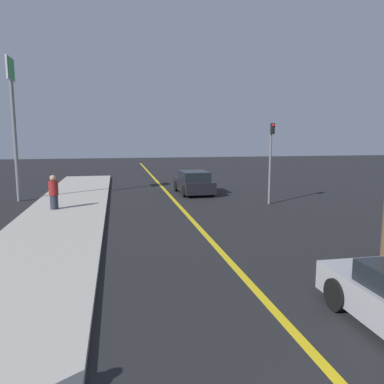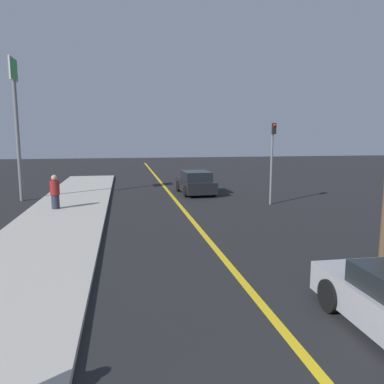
# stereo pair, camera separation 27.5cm
# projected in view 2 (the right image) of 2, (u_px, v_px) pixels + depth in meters

# --- Properties ---
(road_center_line) EXTENTS (0.20, 60.00, 0.01)m
(road_center_line) POSITION_uv_depth(u_px,v_px,m) (177.00, 202.00, 20.18)
(road_center_line) COLOR gold
(road_center_line) RESTS_ON ground_plane
(sidewalk_left) EXTENTS (3.64, 31.27, 0.14)m
(sidewalk_left) POSITION_uv_depth(u_px,v_px,m) (65.00, 213.00, 16.90)
(sidewalk_left) COLOR #ADA89E
(sidewalk_left) RESTS_ON ground_plane
(car_ahead_center) EXTENTS (2.03, 3.89, 1.40)m
(car_ahead_center) POSITION_uv_depth(u_px,v_px,m) (196.00, 183.00, 22.98)
(car_ahead_center) COLOR black
(car_ahead_center) RESTS_ON ground_plane
(pedestrian_mid_group) EXTENTS (0.43, 0.43, 1.60)m
(pedestrian_mid_group) POSITION_uv_depth(u_px,v_px,m) (55.00, 192.00, 17.49)
(pedestrian_mid_group) COLOR #282D3D
(pedestrian_mid_group) RESTS_ON sidewalk_left
(traffic_light) EXTENTS (0.18, 0.40, 4.17)m
(traffic_light) POSITION_uv_depth(u_px,v_px,m) (272.00, 155.00, 19.08)
(traffic_light) COLOR slate
(traffic_light) RESTS_ON ground_plane
(roadside_sign) EXTENTS (0.20, 1.36, 7.58)m
(roadside_sign) POSITION_uv_depth(u_px,v_px,m) (15.00, 103.00, 19.79)
(roadside_sign) COLOR slate
(roadside_sign) RESTS_ON ground_plane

